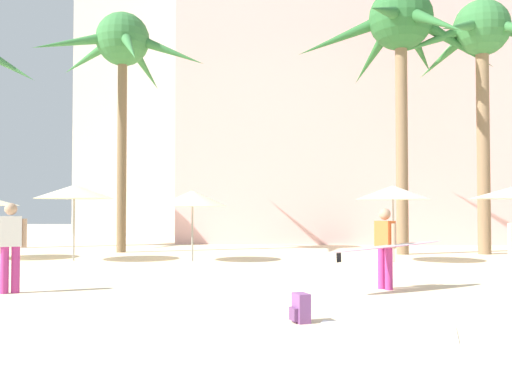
# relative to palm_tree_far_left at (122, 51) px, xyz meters

# --- Properties ---
(hotel_pink) EXTENTS (21.40, 11.75, 19.60)m
(hotel_pink) POSITION_rel_palm_tree_far_left_xyz_m (11.62, 11.25, 1.94)
(hotel_pink) COLOR beige
(hotel_pink) RESTS_ON ground
(hotel_tower_gray) EXTENTS (14.94, 11.14, 23.10)m
(hotel_tower_gray) POSITION_rel_palm_tree_far_left_xyz_m (-0.13, 19.25, 3.69)
(hotel_tower_gray) COLOR beige
(hotel_tower_gray) RESTS_ON ground
(palm_tree_far_left) EXTENTS (6.45, 6.13, 9.37)m
(palm_tree_far_left) POSITION_rel_palm_tree_far_left_xyz_m (0.00, 0.00, 0.00)
(palm_tree_far_left) COLOR brown
(palm_tree_far_left) RESTS_ON ground
(palm_tree_left) EXTENTS (6.60, 5.93, 9.52)m
(palm_tree_left) POSITION_rel_palm_tree_far_left_xyz_m (13.74, 0.12, -0.05)
(palm_tree_left) COLOR #896B4C
(palm_tree_left) RESTS_ON ground
(palm_tree_center) EXTENTS (7.70, 7.43, 9.98)m
(palm_tree_center) POSITION_rel_palm_tree_far_left_xyz_m (10.70, -0.21, 0.38)
(palm_tree_center) COLOR #896B4C
(palm_tree_center) RESTS_ON ground
(cafe_umbrella_2) EXTENTS (2.54, 2.54, 2.45)m
(cafe_umbrella_2) POSITION_rel_palm_tree_far_left_xyz_m (-0.35, -3.74, -5.64)
(cafe_umbrella_2) COLOR gray
(cafe_umbrella_2) RESTS_ON ground
(cafe_umbrella_4) EXTENTS (2.32, 2.32, 2.41)m
(cafe_umbrella_4) POSITION_rel_palm_tree_far_left_xyz_m (9.85, -3.43, -5.67)
(cafe_umbrella_4) COLOR gray
(cafe_umbrella_4) RESTS_ON ground
(cafe_umbrella_5) EXTENTS (2.21, 2.21, 2.27)m
(cafe_umbrella_5) POSITION_rel_palm_tree_far_left_xyz_m (3.49, -3.59, -5.85)
(cafe_umbrella_5) COLOR gray
(cafe_umbrella_5) RESTS_ON ground
(beach_towel) EXTENTS (2.00, 1.35, 0.01)m
(beach_towel) POSITION_rel_palm_tree_far_left_xyz_m (8.05, -13.81, -7.85)
(beach_towel) COLOR white
(beach_towel) RESTS_ON ground
(backpack) EXTENTS (0.32, 0.35, 0.42)m
(backpack) POSITION_rel_palm_tree_far_left_xyz_m (6.92, -13.29, -7.65)
(backpack) COLOR #7C4781
(backpack) RESTS_ON ground
(person_near_left) EXTENTS (2.76, 2.07, 1.67)m
(person_near_left) POSITION_rel_palm_tree_far_left_xyz_m (8.66, -9.82, -6.95)
(person_near_left) COLOR #B7337F
(person_near_left) RESTS_ON ground
(person_mid_left) EXTENTS (0.57, 0.39, 1.77)m
(person_mid_left) POSITION_rel_palm_tree_far_left_xyz_m (1.25, -10.82, -6.88)
(person_mid_left) COLOR #B7337F
(person_mid_left) RESTS_ON ground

